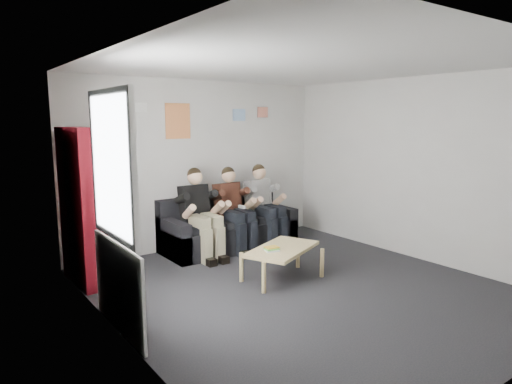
% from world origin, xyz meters
% --- Properties ---
extents(room_shell, '(5.00, 5.00, 5.00)m').
position_xyz_m(room_shell, '(0.00, 0.00, 1.35)').
color(room_shell, black).
rests_on(room_shell, ground).
extents(sofa, '(2.18, 0.89, 0.84)m').
position_xyz_m(sofa, '(0.25, 2.09, 0.30)').
color(sofa, black).
rests_on(sofa, ground).
extents(bookshelf, '(0.30, 0.89, 1.98)m').
position_xyz_m(bookshelf, '(-2.07, 1.78, 0.99)').
color(bookshelf, maroon).
rests_on(bookshelf, ground).
extents(coffee_table, '(1.07, 0.59, 0.43)m').
position_xyz_m(coffee_table, '(0.02, 0.40, 0.38)').
color(coffee_table, '#D9C07D').
rests_on(coffee_table, ground).
extents(game_cases, '(0.21, 0.18, 0.04)m').
position_xyz_m(game_cases, '(-0.18, 0.37, 0.45)').
color(game_cases, silver).
rests_on(game_cases, coffee_table).
extents(person_left, '(0.42, 0.90, 1.35)m').
position_xyz_m(person_left, '(-0.35, 1.89, 0.67)').
color(person_left, black).
rests_on(person_left, sofa).
extents(person_middle, '(0.41, 0.87, 1.33)m').
position_xyz_m(person_middle, '(0.25, 1.89, 0.66)').
color(person_middle, '#4D2519').
rests_on(person_middle, sofa).
extents(person_right, '(0.41, 0.88, 1.34)m').
position_xyz_m(person_right, '(0.86, 1.89, 0.66)').
color(person_right, white).
rests_on(person_right, sofa).
extents(radiator, '(0.10, 0.64, 0.60)m').
position_xyz_m(radiator, '(-2.15, 0.20, 0.35)').
color(radiator, silver).
rests_on(radiator, ground).
extents(window, '(0.05, 1.30, 2.36)m').
position_xyz_m(window, '(-2.22, 0.20, 1.03)').
color(window, white).
rests_on(window, room_shell).
extents(poster_large, '(0.42, 0.01, 0.55)m').
position_xyz_m(poster_large, '(-0.40, 2.49, 2.05)').
color(poster_large, '#E0C24F').
rests_on(poster_large, room_shell).
extents(poster_blue, '(0.25, 0.01, 0.20)m').
position_xyz_m(poster_blue, '(0.75, 2.49, 2.15)').
color(poster_blue, '#4499E9').
rests_on(poster_blue, room_shell).
extents(poster_pink, '(0.22, 0.01, 0.18)m').
position_xyz_m(poster_pink, '(1.25, 2.49, 2.20)').
color(poster_pink, '#D8438D').
rests_on(poster_pink, room_shell).
extents(poster_sign, '(0.20, 0.01, 0.14)m').
position_xyz_m(poster_sign, '(-1.00, 2.49, 2.25)').
color(poster_sign, white).
rests_on(poster_sign, room_shell).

